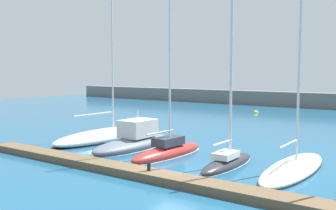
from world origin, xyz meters
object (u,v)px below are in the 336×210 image
at_px(sailboat_white_nearest, 104,135).
at_px(mooring_buoy_yellow, 256,113).
at_px(motorboat_slate_second, 135,141).
at_px(dock_bollard, 149,167).
at_px(sailboat_charcoal_fourth, 227,160).
at_px(sailboat_red_third, 168,150).
at_px(sailboat_ivory_fifth, 293,167).

height_order(sailboat_white_nearest, mooring_buoy_yellow, sailboat_white_nearest).
distance_m(motorboat_slate_second, dock_bollard, 8.52).
relative_size(sailboat_charcoal_fourth, dock_bollard, 26.27).
relative_size(sailboat_red_third, dock_bollard, 33.62).
xyz_separation_m(sailboat_white_nearest, sailboat_red_third, (8.11, -2.14, 0.07)).
distance_m(sailboat_red_third, mooring_buoy_yellow, 29.61).
bearing_deg(mooring_buoy_yellow, sailboat_white_nearest, -95.80).
relative_size(sailboat_white_nearest, sailboat_ivory_fifth, 1.49).
bearing_deg(sailboat_ivory_fifth, sailboat_white_nearest, 86.33).
relative_size(motorboat_slate_second, sailboat_red_third, 0.57).
height_order(sailboat_white_nearest, sailboat_ivory_fifth, sailboat_white_nearest).
height_order(sailboat_ivory_fifth, dock_bollard, sailboat_ivory_fifth).
bearing_deg(motorboat_slate_second, mooring_buoy_yellow, 4.54).
height_order(sailboat_white_nearest, motorboat_slate_second, sailboat_white_nearest).
distance_m(motorboat_slate_second, mooring_buoy_yellow, 28.24).
bearing_deg(sailboat_red_third, motorboat_slate_second, 80.69).
relative_size(sailboat_red_third, sailboat_charcoal_fourth, 1.28).
xyz_separation_m(sailboat_white_nearest, sailboat_charcoal_fourth, (12.74, -2.37, 0.01)).
bearing_deg(sailboat_charcoal_fourth, motorboat_slate_second, 82.41).
bearing_deg(sailboat_white_nearest, motorboat_slate_second, -103.25).
bearing_deg(dock_bollard, sailboat_charcoal_fourth, 64.42).
xyz_separation_m(sailboat_white_nearest, motorboat_slate_second, (4.39, -1.21, 0.17)).
bearing_deg(sailboat_ivory_fifth, dock_bollard, 135.79).
xyz_separation_m(sailboat_charcoal_fourth, sailboat_ivory_fifth, (3.66, 1.22, -0.13)).
distance_m(sailboat_white_nearest, sailboat_charcoal_fourth, 12.96).
distance_m(motorboat_slate_second, sailboat_red_third, 3.84).
bearing_deg(sailboat_ivory_fifth, mooring_buoy_yellow, 26.24).
bearing_deg(motorboat_slate_second, dock_bollard, -133.84).
relative_size(motorboat_slate_second, dock_bollard, 19.09).
bearing_deg(sailboat_ivory_fifth, motorboat_slate_second, 90.63).
bearing_deg(motorboat_slate_second, sailboat_white_nearest, 75.80).
relative_size(motorboat_slate_second, sailboat_charcoal_fourth, 0.73).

